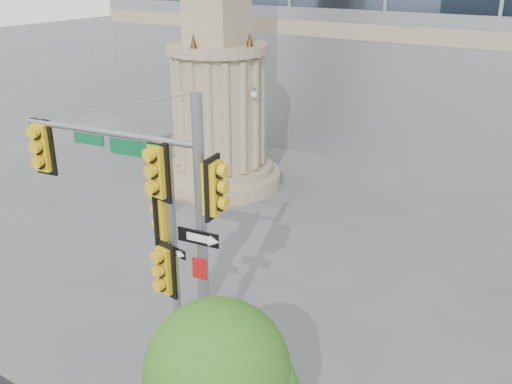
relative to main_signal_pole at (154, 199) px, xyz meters
The scene contains 5 objects.
ground 3.76m from the main_signal_pole, 16.86° to the right, with size 120.00×120.00×0.00m, color #545456.
monument 10.00m from the main_signal_pole, 118.59° to the left, with size 4.40×4.40×16.60m.
main_signal_pole is the anchor object (origin of this frame).
secondary_signal_pole 0.72m from the main_signal_pole, 48.48° to the left, with size 0.83×0.68×4.77m.
street_tree 3.98m from the main_signal_pole, 35.29° to the right, with size 2.17×2.12×3.38m.
Camera 1 is at (5.69, -7.03, 7.75)m, focal length 40.00 mm.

